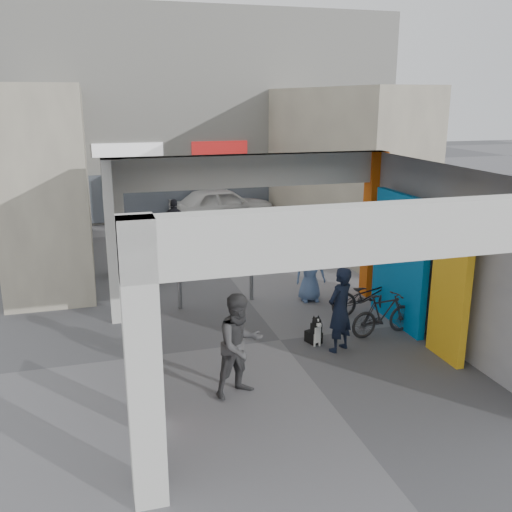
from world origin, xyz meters
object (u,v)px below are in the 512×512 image
object	(u,v)px
man_with_dog	(340,310)
white_van	(222,205)
cafe_set	(156,268)
bicycle_rear	(383,314)
man_back_turned	(240,345)
produce_stand	(131,264)
bicycle_front	(367,296)
man_elderly	(310,271)
border_collie	(315,332)
man_crates	(175,224)

from	to	relation	value
man_with_dog	white_van	size ratio (longest dim) A/B	0.41
cafe_set	bicycle_rear	distance (m)	6.49
cafe_set	man_back_turned	size ratio (longest dim) A/B	0.77
man_back_turned	bicycle_rear	distance (m)	3.75
produce_stand	bicycle_front	size ratio (longest dim) A/B	0.66
cafe_set	man_with_dog	world-z (taller)	man_with_dog
produce_stand	man_elderly	size ratio (longest dim) A/B	0.77
border_collie	man_with_dog	size ratio (longest dim) A/B	0.37
border_collie	white_van	bearing A→B (deg)	67.00
man_with_dog	white_van	distance (m)	11.92
bicycle_rear	white_van	xyz separation A→B (m)	(-0.72, 11.48, 0.25)
produce_stand	bicycle_rear	distance (m)	7.30
white_van	cafe_set	bearing A→B (deg)	143.42
border_collie	man_elderly	size ratio (longest dim) A/B	0.42
border_collie	man_elderly	distance (m)	2.55
cafe_set	bicycle_rear	size ratio (longest dim) A/B	0.91
man_elderly	bicycle_front	size ratio (longest dim) A/B	0.86
produce_stand	man_elderly	world-z (taller)	man_elderly
border_collie	man_with_dog	world-z (taller)	man_with_dog
produce_stand	bicycle_front	bearing A→B (deg)	-58.43
cafe_set	bicycle_rear	xyz separation A→B (m)	(4.00, -5.11, 0.16)
bicycle_rear	white_van	bearing A→B (deg)	-3.74
man_elderly	bicycle_rear	size ratio (longest dim) A/B	0.99
man_back_turned	white_van	world-z (taller)	man_back_turned
produce_stand	man_crates	size ratio (longest dim) A/B	0.71
white_van	man_crates	bearing A→B (deg)	135.93
cafe_set	man_crates	distance (m)	3.23
man_with_dog	bicycle_front	distance (m)	2.09
border_collie	man_crates	bearing A→B (deg)	81.46
man_back_turned	white_van	distance (m)	13.28
man_back_turned	bicycle_rear	world-z (taller)	man_back_turned
cafe_set	white_van	distance (m)	7.18
border_collie	man_back_turned	world-z (taller)	man_back_turned
cafe_set	man_elderly	xyz separation A→B (m)	(3.32, -2.78, 0.44)
bicycle_front	man_crates	bearing A→B (deg)	25.77
bicycle_front	bicycle_rear	distance (m)	1.12
produce_stand	bicycle_rear	xyz separation A→B (m)	(4.62, -5.65, 0.15)
man_with_dog	man_back_turned	distance (m)	2.49
bicycle_front	man_with_dog	bearing A→B (deg)	139.27
man_with_dog	man_back_turned	xyz separation A→B (m)	(-2.24, -1.09, 0.03)
cafe_set	man_with_dog	distance (m)	6.25
bicycle_front	border_collie	bearing A→B (deg)	124.99
cafe_set	man_elderly	size ratio (longest dim) A/B	0.92
man_elderly	man_crates	world-z (taller)	man_crates
border_collie	man_with_dog	bearing A→B (deg)	-68.91
man_with_dog	man_crates	world-z (taller)	man_with_dog
white_van	man_back_turned	bearing A→B (deg)	158.98
man_crates	man_elderly	bearing A→B (deg)	126.24
border_collie	man_elderly	bearing A→B (deg)	51.86
man_with_dog	white_van	world-z (taller)	man_with_dog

